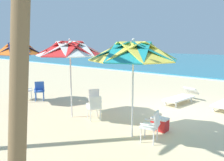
{
  "coord_description": "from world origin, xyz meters",
  "views": [
    {
      "loc": [
        3.71,
        -8.11,
        2.66
      ],
      "look_at": [
        -2.65,
        -0.47,
        1.0
      ],
      "focal_mm": 36.04,
      "sensor_mm": 36.0,
      "label": 1
    }
  ],
  "objects_px": {
    "cooler_box": "(160,124)",
    "plastic_chair_2": "(94,106)",
    "plastic_chair_4": "(24,90)",
    "plastic_chair_1": "(95,99)",
    "plastic_chair_0": "(152,125)",
    "beach_umbrella_1": "(70,49)",
    "beach_umbrella_2": "(18,49)",
    "beach_umbrella_0": "(133,52)",
    "sun_lounger_1": "(181,97)",
    "plastic_chair_3": "(39,90)"
  },
  "relations": [
    {
      "from": "beach_umbrella_2",
      "to": "plastic_chair_1",
      "type": "bearing_deg",
      "value": 18.88
    },
    {
      "from": "plastic_chair_2",
      "to": "plastic_chair_4",
      "type": "relative_size",
      "value": 1.0
    },
    {
      "from": "beach_umbrella_2",
      "to": "plastic_chair_3",
      "type": "distance_m",
      "value": 2.06
    },
    {
      "from": "plastic_chair_1",
      "to": "plastic_chair_3",
      "type": "xyz_separation_m",
      "value": [
        -3.24,
        -0.38,
        0.0
      ]
    },
    {
      "from": "plastic_chair_0",
      "to": "plastic_chair_1",
      "type": "height_order",
      "value": "same"
    },
    {
      "from": "plastic_chair_1",
      "to": "plastic_chair_4",
      "type": "relative_size",
      "value": 1.0
    },
    {
      "from": "plastic_chair_1",
      "to": "beach_umbrella_1",
      "type": "bearing_deg",
      "value": -97.33
    },
    {
      "from": "sun_lounger_1",
      "to": "cooler_box",
      "type": "relative_size",
      "value": 4.42
    },
    {
      "from": "plastic_chair_0",
      "to": "cooler_box",
      "type": "height_order",
      "value": "plastic_chair_0"
    },
    {
      "from": "plastic_chair_3",
      "to": "plastic_chair_4",
      "type": "distance_m",
      "value": 0.69
    },
    {
      "from": "beach_umbrella_1",
      "to": "plastic_chair_2",
      "type": "height_order",
      "value": "beach_umbrella_1"
    },
    {
      "from": "plastic_chair_1",
      "to": "cooler_box",
      "type": "relative_size",
      "value": 1.73
    },
    {
      "from": "beach_umbrella_0",
      "to": "sun_lounger_1",
      "type": "distance_m",
      "value": 4.96
    },
    {
      "from": "beach_umbrella_1",
      "to": "plastic_chair_1",
      "type": "bearing_deg",
      "value": 82.67
    },
    {
      "from": "plastic_chair_1",
      "to": "plastic_chair_4",
      "type": "bearing_deg",
      "value": -167.2
    },
    {
      "from": "plastic_chair_2",
      "to": "sun_lounger_1",
      "type": "relative_size",
      "value": 0.39
    },
    {
      "from": "plastic_chair_2",
      "to": "plastic_chair_4",
      "type": "bearing_deg",
      "value": -178.51
    },
    {
      "from": "plastic_chair_0",
      "to": "plastic_chair_2",
      "type": "bearing_deg",
      "value": 173.08
    },
    {
      "from": "plastic_chair_1",
      "to": "beach_umbrella_0",
      "type": "bearing_deg",
      "value": -22.94
    },
    {
      "from": "sun_lounger_1",
      "to": "plastic_chair_3",
      "type": "bearing_deg",
      "value": -144.78
    },
    {
      "from": "plastic_chair_4",
      "to": "cooler_box",
      "type": "height_order",
      "value": "plastic_chair_4"
    },
    {
      "from": "plastic_chair_0",
      "to": "plastic_chair_4",
      "type": "xyz_separation_m",
      "value": [
        -6.89,
        0.18,
        0.0
      ]
    },
    {
      "from": "beach_umbrella_1",
      "to": "sun_lounger_1",
      "type": "relative_size",
      "value": 1.28
    },
    {
      "from": "plastic_chair_0",
      "to": "beach_umbrella_1",
      "type": "relative_size",
      "value": 0.31
    },
    {
      "from": "beach_umbrella_0",
      "to": "plastic_chair_3",
      "type": "bearing_deg",
      "value": 173.22
    },
    {
      "from": "plastic_chair_2",
      "to": "sun_lounger_1",
      "type": "height_order",
      "value": "plastic_chair_2"
    },
    {
      "from": "sun_lounger_1",
      "to": "cooler_box",
      "type": "height_order",
      "value": "sun_lounger_1"
    },
    {
      "from": "beach_umbrella_0",
      "to": "plastic_chair_0",
      "type": "xyz_separation_m",
      "value": [
        0.62,
        0.03,
        -1.92
      ]
    },
    {
      "from": "beach_umbrella_0",
      "to": "plastic_chair_4",
      "type": "xyz_separation_m",
      "value": [
        -6.27,
        0.21,
        -1.92
      ]
    },
    {
      "from": "beach_umbrella_1",
      "to": "plastic_chair_0",
      "type": "bearing_deg",
      "value": 0.38
    },
    {
      "from": "plastic_chair_4",
      "to": "beach_umbrella_2",
      "type": "bearing_deg",
      "value": -48.64
    },
    {
      "from": "plastic_chair_0",
      "to": "plastic_chair_2",
      "type": "relative_size",
      "value": 1.0
    },
    {
      "from": "beach_umbrella_2",
      "to": "sun_lounger_1",
      "type": "relative_size",
      "value": 1.25
    },
    {
      "from": "plastic_chair_4",
      "to": "beach_umbrella_1",
      "type": "bearing_deg",
      "value": -3.21
    },
    {
      "from": "beach_umbrella_1",
      "to": "plastic_chair_4",
      "type": "relative_size",
      "value": 3.26
    },
    {
      "from": "plastic_chair_3",
      "to": "sun_lounger_1",
      "type": "xyz_separation_m",
      "value": [
        5.35,
        3.78,
        -0.22
      ]
    },
    {
      "from": "sun_lounger_1",
      "to": "plastic_chair_2",
      "type": "bearing_deg",
      "value": -108.86
    },
    {
      "from": "plastic_chair_1",
      "to": "plastic_chair_3",
      "type": "height_order",
      "value": "same"
    },
    {
      "from": "plastic_chair_2",
      "to": "cooler_box",
      "type": "xyz_separation_m",
      "value": [
        2.21,
        0.61,
        -0.3
      ]
    },
    {
      "from": "cooler_box",
      "to": "beach_umbrella_1",
      "type": "bearing_deg",
      "value": -162.96
    },
    {
      "from": "beach_umbrella_1",
      "to": "sun_lounger_1",
      "type": "height_order",
      "value": "beach_umbrella_1"
    },
    {
      "from": "beach_umbrella_2",
      "to": "plastic_chair_2",
      "type": "bearing_deg",
      "value": 6.14
    },
    {
      "from": "plastic_chair_2",
      "to": "sun_lounger_1",
      "type": "distance_m",
      "value": 4.37
    },
    {
      "from": "cooler_box",
      "to": "plastic_chair_2",
      "type": "bearing_deg",
      "value": -164.47
    },
    {
      "from": "plastic_chair_3",
      "to": "cooler_box",
      "type": "relative_size",
      "value": 1.73
    },
    {
      "from": "plastic_chair_1",
      "to": "cooler_box",
      "type": "height_order",
      "value": "plastic_chair_1"
    },
    {
      "from": "beach_umbrella_1",
      "to": "beach_umbrella_2",
      "type": "height_order",
      "value": "beach_umbrella_1"
    },
    {
      "from": "beach_umbrella_0",
      "to": "plastic_chair_4",
      "type": "relative_size",
      "value": 3.22
    },
    {
      "from": "plastic_chair_0",
      "to": "cooler_box",
      "type": "xyz_separation_m",
      "value": [
        -0.23,
        0.91,
        -0.3
      ]
    },
    {
      "from": "plastic_chair_1",
      "to": "beach_umbrella_2",
      "type": "xyz_separation_m",
      "value": [
        -3.46,
        -1.18,
        1.89
      ]
    }
  ]
}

